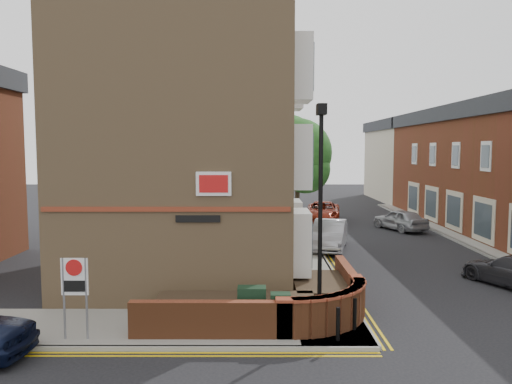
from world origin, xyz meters
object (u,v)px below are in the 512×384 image
object	(u,v)px
utility_cabinet_large	(252,308)
zone_sign	(75,283)
silver_car_near	(329,235)
lamppost	(320,216)

from	to	relation	value
utility_cabinet_large	zone_sign	xyz separation A→B (m)	(-4.70, -0.80, 0.92)
silver_car_near	zone_sign	bearing A→B (deg)	-110.94
utility_cabinet_large	silver_car_near	size ratio (longest dim) A/B	0.26
lamppost	silver_car_near	bearing A→B (deg)	80.42
silver_car_near	utility_cabinet_large	bearing A→B (deg)	-94.89
lamppost	silver_car_near	distance (m)	12.30
lamppost	utility_cabinet_large	bearing A→B (deg)	176.99
utility_cabinet_large	silver_car_near	distance (m)	12.39
lamppost	utility_cabinet_large	distance (m)	3.24
silver_car_near	lamppost	bearing A→B (deg)	-86.11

